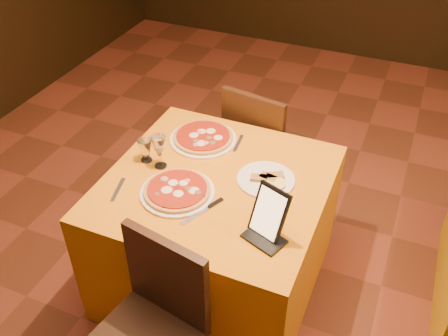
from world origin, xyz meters
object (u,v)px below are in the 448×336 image
at_px(pizza_near, 177,191).
at_px(tablet, 269,213).
at_px(main_table, 217,233).
at_px(wine_glass, 159,152).
at_px(water_glass, 145,150).
at_px(pizza_far, 203,138).
at_px(chair_main_far, 265,144).

distance_m(pizza_near, tablet, 0.51).
bearing_deg(tablet, pizza_near, -168.56).
bearing_deg(main_table, tablet, -34.35).
xyz_separation_m(pizza_near, wine_glass, (-0.18, 0.16, 0.08)).
bearing_deg(tablet, water_glass, -177.95).
relative_size(pizza_far, tablet, 1.53).
height_order(pizza_near, tablet, tablet).
xyz_separation_m(main_table, pizza_far, (-0.21, 0.30, 0.39)).
bearing_deg(pizza_near, main_table, 50.93).
bearing_deg(tablet, wine_glass, -179.12).
bearing_deg(pizza_far, tablet, -43.60).
bearing_deg(chair_main_far, water_glass, 72.05).
distance_m(water_glass, tablet, 0.81).
xyz_separation_m(chair_main_far, pizza_near, (-0.14, -0.97, 0.31)).
relative_size(chair_main_far, pizza_far, 2.43).
bearing_deg(main_table, wine_glass, -178.96).
xyz_separation_m(pizza_far, wine_glass, (-0.10, -0.30, 0.08)).
distance_m(pizza_far, wine_glass, 0.33).
height_order(main_table, wine_glass, wine_glass).
relative_size(main_table, pizza_far, 2.94).
bearing_deg(main_table, pizza_near, -129.07).
xyz_separation_m(wine_glass, tablet, (0.68, -0.24, 0.03)).
relative_size(chair_main_far, pizza_near, 2.49).
bearing_deg(water_glass, tablet, -18.33).
height_order(water_glass, tablet, tablet).
bearing_deg(pizza_near, chair_main_far, 82.00).
xyz_separation_m(chair_main_far, water_glass, (-0.41, -0.79, 0.36)).
xyz_separation_m(wine_glass, water_glass, (-0.09, 0.02, -0.03)).
distance_m(main_table, wine_glass, 0.57).
relative_size(main_table, tablet, 4.51).
bearing_deg(chair_main_far, tablet, 118.55).
height_order(pizza_far, tablet, tablet).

